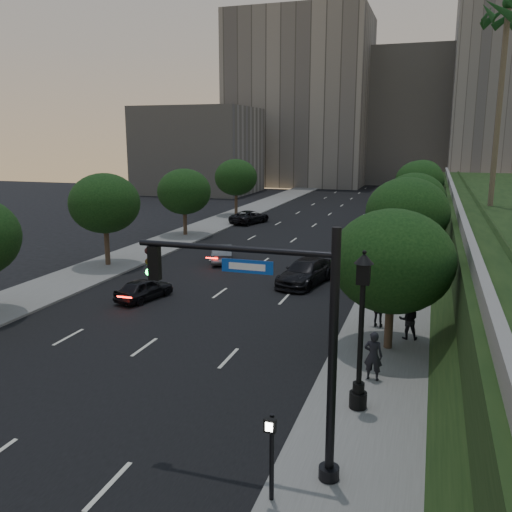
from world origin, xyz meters
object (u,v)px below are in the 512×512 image
(sedan_far_left, at_px, (250,217))
(pedestrian_c, at_px, (379,309))
(traffic_signal_mast, at_px, (291,351))
(sedan_mid_left, at_px, (223,253))
(pedestrian_b, at_px, (409,320))
(sedan_near_left, at_px, (144,289))
(sedan_near_right, at_px, (305,272))
(street_lamp, at_px, (361,338))
(sedan_far_right, at_px, (381,224))
(pedestrian_a, at_px, (373,356))

(sedan_far_left, relative_size, pedestrian_c, 2.89)
(traffic_signal_mast, height_order, sedan_mid_left, traffic_signal_mast)
(traffic_signal_mast, distance_m, pedestrian_b, 11.99)
(traffic_signal_mast, bearing_deg, sedan_near_left, 131.90)
(sedan_near_right, xyz_separation_m, pedestrian_c, (5.25, -7.05, 0.25))
(street_lamp, bearing_deg, sedan_far_right, 94.24)
(sedan_near_right, distance_m, pedestrian_a, 14.25)
(sedan_mid_left, xyz_separation_m, sedan_far_right, (9.91, 17.80, -0.02))
(sedan_mid_left, relative_size, sedan_far_left, 0.82)
(sedan_far_right, bearing_deg, sedan_mid_left, -132.23)
(pedestrian_b, height_order, pedestrian_c, pedestrian_b)
(sedan_far_right, bearing_deg, pedestrian_c, -97.94)
(pedestrian_a, height_order, pedestrian_b, pedestrian_a)
(street_lamp, height_order, sedan_mid_left, street_lamp)
(pedestrian_a, height_order, pedestrian_c, pedestrian_a)
(traffic_signal_mast, height_order, sedan_near_right, traffic_signal_mast)
(sedan_near_left, xyz_separation_m, pedestrian_a, (13.66, -6.94, 0.47))
(sedan_near_left, bearing_deg, pedestrian_b, -173.79)
(sedan_far_left, relative_size, sedan_near_right, 0.94)
(street_lamp, bearing_deg, sedan_near_right, 109.22)
(sedan_near_left, xyz_separation_m, sedan_near_right, (8.04, 6.16, 0.14))
(pedestrian_a, xyz_separation_m, pedestrian_b, (1.07, 4.83, -0.05))
(traffic_signal_mast, xyz_separation_m, sedan_near_left, (-12.13, 13.52, -3.03))
(sedan_mid_left, relative_size, pedestrian_b, 2.31)
(sedan_far_right, relative_size, pedestrian_c, 2.22)
(sedan_far_left, distance_m, pedestrian_c, 34.00)
(sedan_mid_left, distance_m, sedan_far_left, 18.84)
(street_lamp, xyz_separation_m, sedan_near_right, (-5.39, 15.47, -1.85))
(street_lamp, relative_size, pedestrian_c, 3.19)
(sedan_near_right, distance_m, pedestrian_b, 10.63)
(sedan_mid_left, height_order, sedan_far_left, sedan_far_left)
(street_lamp, xyz_separation_m, pedestrian_a, (0.23, 2.37, -1.53))
(sedan_mid_left, height_order, sedan_near_right, sedan_near_right)
(sedan_near_right, bearing_deg, pedestrian_c, -41.84)
(pedestrian_b, bearing_deg, pedestrian_a, 69.49)
(pedestrian_a, bearing_deg, sedan_far_left, -60.61)
(sedan_near_left, bearing_deg, pedestrian_c, -169.49)
(sedan_far_right, relative_size, pedestrian_b, 2.17)
(street_lamp, relative_size, pedestrian_a, 2.94)
(sedan_far_left, height_order, pedestrian_a, pedestrian_a)
(sedan_near_right, distance_m, pedestrian_c, 8.79)
(traffic_signal_mast, bearing_deg, pedestrian_c, 84.75)
(pedestrian_b, bearing_deg, sedan_near_left, -16.19)
(sedan_far_left, distance_m, sedan_far_right, 13.99)
(sedan_mid_left, bearing_deg, sedan_near_right, 130.39)
(sedan_mid_left, relative_size, sedan_far_right, 1.06)
(traffic_signal_mast, distance_m, sedan_mid_left, 26.63)
(sedan_near_left, distance_m, sedan_far_left, 28.96)
(street_lamp, distance_m, sedan_mid_left, 23.50)
(sedan_far_right, xyz_separation_m, pedestrian_b, (4.07, -30.27, 0.39))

